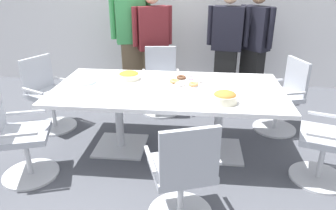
{
  "coord_description": "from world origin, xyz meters",
  "views": [
    {
      "loc": [
        0.31,
        -3.12,
        1.88
      ],
      "look_at": [
        0.0,
        0.0,
        0.55
      ],
      "focal_mm": 33.76,
      "sensor_mm": 36.0,
      "label": 1
    }
  ],
  "objects_px": {
    "person_standing_1": "(153,45)",
    "napkin_pile": "(244,84)",
    "person_standing_0": "(131,37)",
    "office_chair_2": "(183,178)",
    "snack_bowl_chips_orange": "(129,75)",
    "snack_bowl_pretzels": "(225,97)",
    "office_chair_0": "(49,97)",
    "plate_stack": "(85,81)",
    "person_standing_2": "(227,45)",
    "conference_table": "(168,99)",
    "office_chair_1": "(18,140)",
    "person_standing_3": "(254,45)",
    "office_chair_3": "(332,143)",
    "donut_platter": "(186,81)",
    "office_chair_5": "(161,84)",
    "office_chair_4": "(282,100)"
  },
  "relations": [
    {
      "from": "person_standing_0",
      "to": "office_chair_0",
      "type": "bearing_deg",
      "value": 37.14
    },
    {
      "from": "office_chair_0",
      "to": "office_chair_2",
      "type": "distance_m",
      "value": 2.35
    },
    {
      "from": "office_chair_0",
      "to": "napkin_pile",
      "type": "bearing_deg",
      "value": 108.29
    },
    {
      "from": "office_chair_2",
      "to": "person_standing_1",
      "type": "bearing_deg",
      "value": 83.79
    },
    {
      "from": "office_chair_1",
      "to": "office_chair_5",
      "type": "bearing_deg",
      "value": 128.87
    },
    {
      "from": "person_standing_1",
      "to": "napkin_pile",
      "type": "bearing_deg",
      "value": 104.53
    },
    {
      "from": "office_chair_3",
      "to": "office_chair_5",
      "type": "xyz_separation_m",
      "value": [
        -1.79,
        1.52,
        0.0
      ]
    },
    {
      "from": "person_standing_3",
      "to": "snack_bowl_chips_orange",
      "type": "xyz_separation_m",
      "value": [
        -1.6,
        -1.46,
        -0.07
      ]
    },
    {
      "from": "office_chair_0",
      "to": "office_chair_3",
      "type": "distance_m",
      "value": 3.26
    },
    {
      "from": "office_chair_5",
      "to": "snack_bowl_pretzels",
      "type": "height_order",
      "value": "office_chair_5"
    },
    {
      "from": "snack_bowl_pretzels",
      "to": "snack_bowl_chips_orange",
      "type": "distance_m",
      "value": 1.2
    },
    {
      "from": "person_standing_0",
      "to": "office_chair_2",
      "type": "bearing_deg",
      "value": 92.07
    },
    {
      "from": "office_chair_3",
      "to": "person_standing_3",
      "type": "height_order",
      "value": "person_standing_3"
    },
    {
      "from": "snack_bowl_pretzels",
      "to": "plate_stack",
      "type": "height_order",
      "value": "snack_bowl_pretzels"
    },
    {
      "from": "conference_table",
      "to": "office_chair_5",
      "type": "bearing_deg",
      "value": 101.08
    },
    {
      "from": "office_chair_2",
      "to": "snack_bowl_chips_orange",
      "type": "distance_m",
      "value": 1.55
    },
    {
      "from": "person_standing_0",
      "to": "person_standing_3",
      "type": "xyz_separation_m",
      "value": [
        1.85,
        0.08,
        -0.1
      ]
    },
    {
      "from": "office_chair_0",
      "to": "person_standing_1",
      "type": "relative_size",
      "value": 0.55
    },
    {
      "from": "office_chair_2",
      "to": "office_chair_5",
      "type": "xyz_separation_m",
      "value": [
        -0.44,
        2.19,
        0.0
      ]
    },
    {
      "from": "office_chair_3",
      "to": "snack_bowl_pretzels",
      "type": "distance_m",
      "value": 1.08
    },
    {
      "from": "snack_bowl_chips_orange",
      "to": "office_chair_4",
      "type": "bearing_deg",
      "value": 12.8
    },
    {
      "from": "snack_bowl_chips_orange",
      "to": "office_chair_1",
      "type": "bearing_deg",
      "value": -135.27
    },
    {
      "from": "office_chair_1",
      "to": "office_chair_4",
      "type": "height_order",
      "value": "same"
    },
    {
      "from": "office_chair_1",
      "to": "person_standing_0",
      "type": "distance_m",
      "value": 2.42
    },
    {
      "from": "person_standing_3",
      "to": "plate_stack",
      "type": "height_order",
      "value": "person_standing_3"
    },
    {
      "from": "plate_stack",
      "to": "office_chair_0",
      "type": "bearing_deg",
      "value": 150.33
    },
    {
      "from": "office_chair_3",
      "to": "plate_stack",
      "type": "relative_size",
      "value": 4.0
    },
    {
      "from": "person_standing_1",
      "to": "napkin_pile",
      "type": "xyz_separation_m",
      "value": [
        1.19,
        -1.46,
        -0.08
      ]
    },
    {
      "from": "office_chair_0",
      "to": "plate_stack",
      "type": "xyz_separation_m",
      "value": [
        0.65,
        -0.37,
        0.36
      ]
    },
    {
      "from": "snack_bowl_chips_orange",
      "to": "plate_stack",
      "type": "bearing_deg",
      "value": -158.57
    },
    {
      "from": "snack_bowl_pretzels",
      "to": "snack_bowl_chips_orange",
      "type": "bearing_deg",
      "value": 150.12
    },
    {
      "from": "conference_table",
      "to": "office_chair_3",
      "type": "height_order",
      "value": "office_chair_3"
    },
    {
      "from": "office_chair_0",
      "to": "plate_stack",
      "type": "bearing_deg",
      "value": 86.3
    },
    {
      "from": "conference_table",
      "to": "donut_platter",
      "type": "relative_size",
      "value": 6.58
    },
    {
      "from": "person_standing_3",
      "to": "conference_table",
      "type": "bearing_deg",
      "value": 103.7
    },
    {
      "from": "office_chair_2",
      "to": "snack_bowl_chips_orange",
      "type": "relative_size",
      "value": 3.74
    },
    {
      "from": "person_standing_2",
      "to": "conference_table",
      "type": "bearing_deg",
      "value": 76.61
    },
    {
      "from": "snack_bowl_pretzels",
      "to": "donut_platter",
      "type": "distance_m",
      "value": 0.65
    },
    {
      "from": "office_chair_1",
      "to": "napkin_pile",
      "type": "height_order",
      "value": "office_chair_1"
    },
    {
      "from": "conference_table",
      "to": "donut_platter",
      "type": "bearing_deg",
      "value": 41.61
    },
    {
      "from": "snack_bowl_pretzels",
      "to": "napkin_pile",
      "type": "relative_size",
      "value": 1.37
    },
    {
      "from": "office_chair_4",
      "to": "person_standing_2",
      "type": "distance_m",
      "value": 1.26
    },
    {
      "from": "conference_table",
      "to": "office_chair_1",
      "type": "xyz_separation_m",
      "value": [
        -1.37,
        -0.65,
        -0.22
      ]
    },
    {
      "from": "person_standing_2",
      "to": "snack_bowl_pretzels",
      "type": "bearing_deg",
      "value": 96.07
    },
    {
      "from": "person_standing_0",
      "to": "napkin_pile",
      "type": "xyz_separation_m",
      "value": [
        1.52,
        -1.5,
        -0.18
      ]
    },
    {
      "from": "office_chair_2",
      "to": "office_chair_4",
      "type": "bearing_deg",
      "value": 37.62
    },
    {
      "from": "snack_bowl_chips_orange",
      "to": "office_chair_3",
      "type": "bearing_deg",
      "value": -17.87
    },
    {
      "from": "conference_table",
      "to": "person_standing_1",
      "type": "xyz_separation_m",
      "value": [
        -0.39,
        1.57,
        0.24
      ]
    },
    {
      "from": "office_chair_0",
      "to": "person_standing_2",
      "type": "distance_m",
      "value": 2.63
    },
    {
      "from": "office_chair_2",
      "to": "person_standing_1",
      "type": "distance_m",
      "value": 2.77
    }
  ]
}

